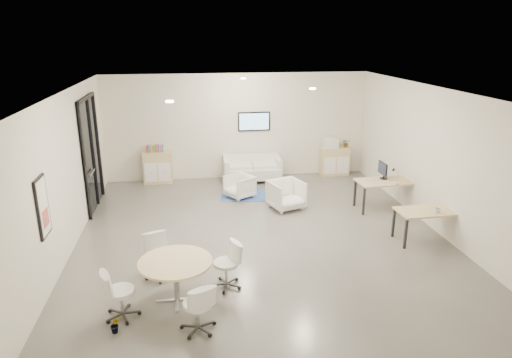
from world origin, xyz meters
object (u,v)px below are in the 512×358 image
object	(u,v)px
loveseat	(252,169)
desk_rear	(386,184)
round_table	(175,266)
armchair_left	(239,185)
armchair_right	(286,193)
desk_front	(429,213)
sideboard_right	(334,161)
sideboard_left	(158,167)

from	to	relation	value
loveseat	desk_rear	xyz separation A→B (m)	(3.02, -2.88, 0.33)
round_table	armchair_left	bearing A→B (deg)	71.69
armchair_left	round_table	distance (m)	5.19
loveseat	armchair_right	size ratio (longest dim) A/B	2.15
loveseat	desk_front	size ratio (longest dim) A/B	1.27
sideboard_right	armchair_right	world-z (taller)	sideboard_right
sideboard_right	sideboard_left	bearing A→B (deg)	-179.97
loveseat	round_table	xyz separation A→B (m)	(-2.19, -6.38, 0.31)
armchair_right	desk_front	bearing A→B (deg)	-60.25
sideboard_left	loveseat	bearing A→B (deg)	-3.89
sideboard_right	desk_front	bearing A→B (deg)	-84.63
sideboard_right	loveseat	bearing A→B (deg)	-175.82
loveseat	desk_front	bearing A→B (deg)	-55.07
armchair_left	desk_rear	xyz separation A→B (m)	(3.58, -1.42, 0.34)
round_table	desk_front	bearing A→B (deg)	16.41
armchair_left	armchair_right	distance (m)	1.49
round_table	armchair_right	bearing A→B (deg)	55.16
sideboard_right	desk_front	world-z (taller)	sideboard_right
loveseat	sideboard_right	bearing A→B (deg)	5.93
armchair_left	desk_rear	size ratio (longest dim) A/B	0.45
armchair_left	round_table	size ratio (longest dim) A/B	0.56
sideboard_left	desk_rear	size ratio (longest dim) A/B	0.63
desk_front	sideboard_left	bearing A→B (deg)	138.50
loveseat	desk_rear	world-z (taller)	desk_rear
armchair_right	desk_front	size ratio (longest dim) A/B	0.59
sideboard_left	loveseat	xyz separation A→B (m)	(2.84, -0.19, -0.12)
sideboard_right	armchair_left	bearing A→B (deg)	-152.85
sideboard_left	armchair_right	bearing A→B (deg)	-38.31
sideboard_left	round_table	xyz separation A→B (m)	(0.65, -6.58, 0.19)
armchair_right	sideboard_left	bearing A→B (deg)	123.33
armchair_right	desk_rear	world-z (taller)	armchair_right
desk_rear	armchair_right	bearing A→B (deg)	167.35
desk_rear	sideboard_left	bearing A→B (deg)	149.04
sideboard_right	round_table	size ratio (longest dim) A/B	0.73
desk_rear	desk_front	size ratio (longest dim) A/B	1.09
sideboard_left	armchair_left	xyz separation A→B (m)	(2.28, -1.66, -0.13)
sideboard_right	armchair_left	xyz separation A→B (m)	(-3.23, -1.66, -0.10)
desk_front	round_table	xyz separation A→B (m)	(-5.33, -1.57, 0.02)
sideboard_right	desk_rear	world-z (taller)	sideboard_right
sideboard_right	armchair_right	distance (m)	3.42
armchair_left	armchair_right	xyz separation A→B (m)	(1.09, -1.01, 0.07)
armchair_left	round_table	xyz separation A→B (m)	(-1.63, -4.92, 0.32)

